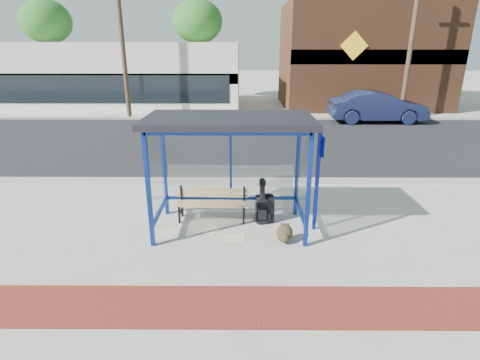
{
  "coord_description": "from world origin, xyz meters",
  "views": [
    {
      "loc": [
        0.26,
        -7.29,
        3.68
      ],
      "look_at": [
        0.21,
        0.2,
        1.04
      ],
      "focal_mm": 28.0,
      "sensor_mm": 36.0,
      "label": 1
    }
  ],
  "objects_px": {
    "bench": "(212,202)",
    "fire_hydrant": "(414,110)",
    "guitar_bag": "(262,209)",
    "suitcase": "(265,209)",
    "parked_car": "(377,107)",
    "backpack": "(285,234)"
  },
  "relations": [
    {
      "from": "fire_hydrant",
      "to": "bench",
      "type": "bearing_deg",
      "value": -127.7
    },
    {
      "from": "parked_car",
      "to": "guitar_bag",
      "type": "bearing_deg",
      "value": 151.75
    },
    {
      "from": "parked_car",
      "to": "fire_hydrant",
      "type": "relative_size",
      "value": 6.2
    },
    {
      "from": "fire_hydrant",
      "to": "parked_car",
      "type": "bearing_deg",
      "value": -151.41
    },
    {
      "from": "suitcase",
      "to": "fire_hydrant",
      "type": "distance_m",
      "value": 16.17
    },
    {
      "from": "parked_car",
      "to": "bench",
      "type": "bearing_deg",
      "value": 147.32
    },
    {
      "from": "bench",
      "to": "parked_car",
      "type": "distance_m",
      "value": 14.12
    },
    {
      "from": "bench",
      "to": "suitcase",
      "type": "distance_m",
      "value": 1.19
    },
    {
      "from": "bench",
      "to": "parked_car",
      "type": "xyz_separation_m",
      "value": [
        7.67,
        11.85,
        0.37
      ]
    },
    {
      "from": "suitcase",
      "to": "parked_car",
      "type": "xyz_separation_m",
      "value": [
        6.49,
        11.98,
        0.49
      ]
    },
    {
      "from": "backpack",
      "to": "fire_hydrant",
      "type": "relative_size",
      "value": 0.49
    },
    {
      "from": "parked_car",
      "to": "fire_hydrant",
      "type": "distance_m",
      "value": 2.96
    },
    {
      "from": "fire_hydrant",
      "to": "suitcase",
      "type": "bearing_deg",
      "value": -124.13
    },
    {
      "from": "bench",
      "to": "fire_hydrant",
      "type": "distance_m",
      "value": 16.75
    },
    {
      "from": "suitcase",
      "to": "fire_hydrant",
      "type": "xyz_separation_m",
      "value": [
        9.07,
        13.38,
        0.12
      ]
    },
    {
      "from": "guitar_bag",
      "to": "suitcase",
      "type": "distance_m",
      "value": 0.15
    },
    {
      "from": "backpack",
      "to": "fire_hydrant",
      "type": "xyz_separation_m",
      "value": [
        8.72,
        14.32,
        0.24
      ]
    },
    {
      "from": "guitar_bag",
      "to": "fire_hydrant",
      "type": "xyz_separation_m",
      "value": [
        9.14,
        13.5,
        0.06
      ]
    },
    {
      "from": "backpack",
      "to": "guitar_bag",
      "type": "bearing_deg",
      "value": 121.22
    },
    {
      "from": "guitar_bag",
      "to": "parked_car",
      "type": "distance_m",
      "value": 13.77
    },
    {
      "from": "bench",
      "to": "backpack",
      "type": "relative_size",
      "value": 4.17
    },
    {
      "from": "guitar_bag",
      "to": "backpack",
      "type": "height_order",
      "value": "guitar_bag"
    }
  ]
}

